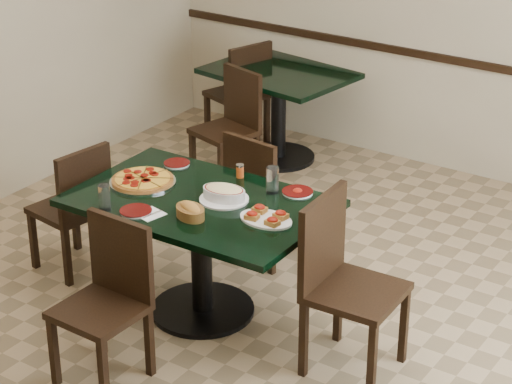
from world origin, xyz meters
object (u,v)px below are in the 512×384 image
Objects in this scene: chair_left at (76,203)px; back_chair_near at (232,121)px; back_chair_left at (243,89)px; chair_near at (109,292)px; bread_basket at (190,211)px; back_table at (279,98)px; chair_right at (341,274)px; main_table at (201,228)px; bruschetta_platter at (266,217)px; pepperoni_pizza at (143,180)px; chair_far at (260,191)px; lasagna_casserole at (224,193)px.

back_chair_near is at bearing -171.61° from chair_left.
chair_near is at bearing 40.32° from back_chair_left.
back_table is at bearing 132.58° from bread_basket.
chair_right is 0.90m from bread_basket.
chair_right is 1.15× the size of chair_left.
chair_right is at bearing -26.50° from back_chair_near.
main_table is 0.97m from chair_left.
chair_left reaches higher than main_table.
back_table is (-0.90, 2.24, -0.04)m from main_table.
chair_left reaches higher than bruschetta_platter.
bread_basket is 0.73× the size of bruschetta_platter.
back_chair_left is (-0.41, 0.08, -0.02)m from back_table.
pepperoni_pizza is (0.54, 0.03, 0.28)m from chair_left.
back_chair_near is at bearing -40.31° from chair_far.
chair_far is 1.03× the size of chair_left.
main_table is at bearing -179.67° from bruschetta_platter.
chair_right reaches higher than pepperoni_pizza.
chair_right reaches higher than back_chair_near.
chair_left is 3.69× the size of bread_basket.
back_chair_near is at bearing 131.75° from bruschetta_platter.
back_chair_near is at bearing 115.73° from lasagna_casserole.
chair_near is 3.34m from back_chair_left.
chair_near is (-0.03, -0.76, -0.07)m from main_table.
chair_left reaches higher than bread_basket.
back_chair_left reaches higher than main_table.
chair_right reaches higher than back_chair_left.
chair_near is at bearing 98.27° from chair_far.
chair_right is at bearing 2.11° from bruschetta_platter.
back_table is 2.28m from chair_left.
chair_right is at bearing -1.61° from main_table.
chair_far reaches higher than lasagna_casserole.
back_chair_near is 2.25m from bruschetta_platter.
chair_near is 0.94m from bruschetta_platter.
chair_far is 0.97m from bruschetta_platter.
chair_far is 1.51m from chair_near.
pepperoni_pizza reaches higher than back_table.
pepperoni_pizza is (0.88, -2.33, 0.27)m from back_chair_left.
back_chair_near is (-0.07, -0.54, -0.03)m from back_table.
bread_basket reaches higher than back_table.
chair_far is 0.89× the size of chair_right.
chair_far reaches higher than back_chair_near.
bread_basket is (1.05, -0.18, 0.31)m from chair_left.
chair_near is 3.14× the size of lasagna_casserole.
lasagna_casserole is 0.88× the size of bruschetta_platter.
chair_far is 1.27m from chair_right.
back_chair_left reaches higher than bread_basket.
back_chair_near reaches higher than main_table.
bruschetta_platter is at bearing 48.76° from bread_basket.
back_chair_left is at bearing 128.91° from bruschetta_platter.
chair_right reaches higher than bread_basket.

